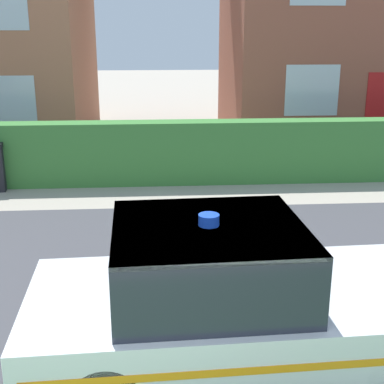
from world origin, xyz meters
name	(u,v)px	position (x,y,z in m)	size (l,w,h in m)	color
road_strip	(145,286)	(0.00, 4.34, 0.01)	(28.00, 6.25, 0.01)	#424247
garden_hedge	(192,152)	(0.95, 9.14, 0.67)	(13.97, 0.55, 1.33)	#3D7F38
police_car	(229,301)	(0.86, 2.67, 0.68)	(4.13, 2.01, 1.57)	black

